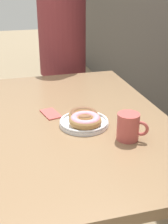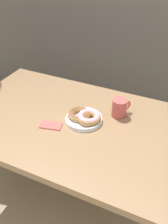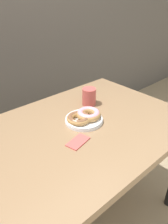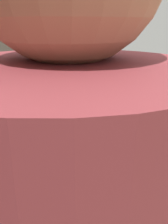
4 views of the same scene
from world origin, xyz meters
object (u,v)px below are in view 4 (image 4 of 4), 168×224
object	(u,v)px
coffee_mug	(59,104)
dining_table	(91,142)
napkin	(111,132)
donut_plate	(84,118)

from	to	relation	value
coffee_mug	dining_table	bearing A→B (deg)	-147.77
napkin	donut_plate	bearing A→B (deg)	38.95
dining_table	donut_plate	world-z (taller)	donut_plate
donut_plate	napkin	bearing A→B (deg)	-141.05
napkin	dining_table	bearing A→B (deg)	59.29
dining_table	napkin	distance (m)	0.13
donut_plate	coffee_mug	size ratio (longest dim) A/B	2.16
donut_plate	coffee_mug	world-z (taller)	coffee_mug
donut_plate	coffee_mug	bearing A→B (deg)	39.61
dining_table	napkin	world-z (taller)	napkin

